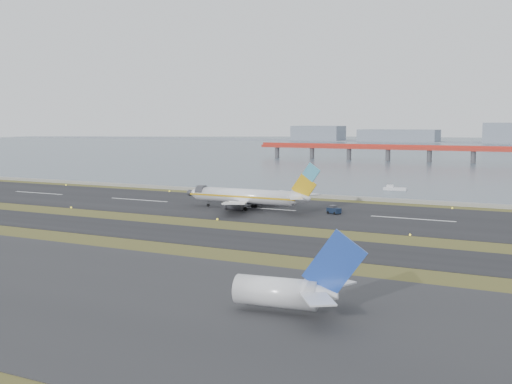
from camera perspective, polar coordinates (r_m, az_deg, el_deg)
ground at (r=143.25m, az=-5.00°, el=-2.92°), size 1000.00×1000.00×0.00m
taxiway_strip at (r=133.41m, az=-7.76°, el=-3.62°), size 1000.00×18.00×0.10m
runway_strip at (r=169.07m, az=0.44°, el=-1.48°), size 1000.00×45.00×0.10m
seawall at (r=196.04m, az=4.41°, el=-0.30°), size 1000.00×2.50×1.00m
bay_water at (r=584.81m, az=19.91°, el=3.64°), size 1400.00×800.00×1.30m
red_pier at (r=373.94m, az=18.77°, el=3.54°), size 260.00×5.00×10.20m
airliner at (r=166.92m, az=-0.62°, el=-0.40°), size 38.52×32.89×12.80m
pushback_tug at (r=160.08m, az=6.93°, el=-1.60°), size 3.89×3.16×2.18m
second_airliner_tail at (r=76.58m, az=3.27°, el=-8.81°), size 15.97×13.17×9.86m
workboat_near at (r=219.34m, az=12.18°, el=0.30°), size 7.85×3.46×1.84m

